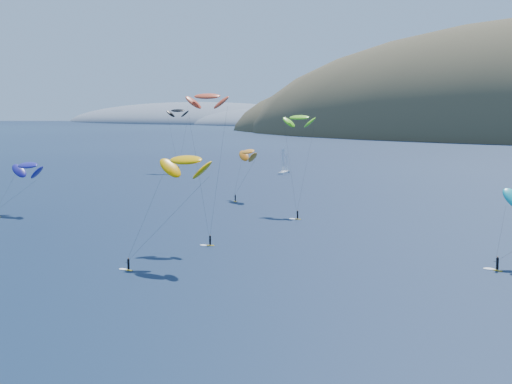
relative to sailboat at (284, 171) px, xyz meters
The scene contains 8 objects.
headland 676.26m from the sailboat, 124.60° to the left, with size 460.00×250.00×60.00m.
sailboat is the anchor object (origin of this frame).
kitesurfer_1 69.07m from the sailboat, 70.71° to the right, with size 9.11×10.78×14.71m.
kitesurfer_2 143.26m from the sailboat, 69.04° to the right, with size 9.70×12.18×18.65m.
kitesurfer_3 89.40m from the sailboat, 60.63° to the right, with size 10.09×14.05×23.60m.
kitesurfer_9 127.23m from the sailboat, 69.20° to the right, with size 8.02×7.40×28.03m.
kitesurfer_10 110.07m from the sailboat, 94.72° to the right, with size 9.85×10.77×13.48m.
kitesurfer_12 44.83m from the sailboat, 164.63° to the right, with size 8.57×6.08×24.29m.
Camera 1 is at (53.03, -30.04, 24.78)m, focal length 50.00 mm.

